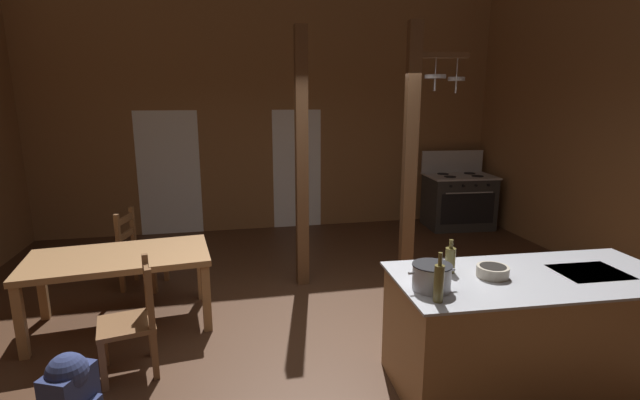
% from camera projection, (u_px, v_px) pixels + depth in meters
% --- Properties ---
extents(ground_plane, '(8.59, 8.84, 0.10)m').
position_uv_depth(ground_plane, '(325.00, 347.00, 4.32)').
color(ground_plane, '#422819').
extents(wall_back, '(8.59, 0.14, 4.69)m').
position_uv_depth(wall_back, '(273.00, 92.00, 7.71)').
color(wall_back, brown).
rests_on(wall_back, ground_plane).
extents(glazed_door_back_left, '(1.00, 0.01, 2.05)m').
position_uv_depth(glazed_door_back_left, '(169.00, 173.00, 7.57)').
color(glazed_door_back_left, white).
rests_on(glazed_door_back_left, ground_plane).
extents(glazed_panel_back_right, '(0.84, 0.01, 2.05)m').
position_uv_depth(glazed_panel_back_right, '(297.00, 169.00, 8.00)').
color(glazed_panel_back_right, white).
rests_on(glazed_panel_back_right, ground_plane).
extents(kitchen_island, '(2.20, 1.06, 0.92)m').
position_uv_depth(kitchen_island, '(528.00, 330.00, 3.60)').
color(kitchen_island, '#9E7044').
rests_on(kitchen_island, ground_plane).
extents(stove_range, '(1.20, 0.89, 1.32)m').
position_uv_depth(stove_range, '(458.00, 200.00, 8.08)').
color(stove_range, '#2B2B2B').
rests_on(stove_range, ground_plane).
extents(support_post_with_pot_rack, '(0.67, 0.26, 3.04)m').
position_uv_depth(support_post_with_pot_rack, '(413.00, 155.00, 5.08)').
color(support_post_with_pot_rack, brown).
rests_on(support_post_with_pot_rack, ground_plane).
extents(support_post_center, '(0.14, 0.14, 3.04)m').
position_uv_depth(support_post_center, '(302.00, 161.00, 5.38)').
color(support_post_center, brown).
rests_on(support_post_center, ground_plane).
extents(dining_table, '(1.79, 1.09, 0.74)m').
position_uv_depth(dining_table, '(119.00, 263.00, 4.52)').
color(dining_table, '#9E7044').
rests_on(dining_table, ground_plane).
extents(ladderback_chair_near_window, '(0.52, 0.52, 0.95)m').
position_uv_depth(ladderback_chair_near_window, '(133.00, 321.00, 3.77)').
color(ladderback_chair_near_window, brown).
rests_on(ladderback_chair_near_window, ground_plane).
extents(ladderback_chair_by_post, '(0.54, 0.54, 0.95)m').
position_uv_depth(ladderback_chair_by_post, '(139.00, 251.00, 5.50)').
color(ladderback_chair_by_post, brown).
rests_on(ladderback_chair_by_post, ground_plane).
extents(backpack, '(0.37, 0.38, 0.60)m').
position_uv_depth(backpack, '(70.00, 393.00, 3.07)').
color(backpack, navy).
rests_on(backpack, ground_plane).
extents(stockpot_on_counter, '(0.35, 0.28, 0.19)m').
position_uv_depth(stockpot_on_counter, '(432.00, 277.00, 3.23)').
color(stockpot_on_counter, '#A8AAB2').
rests_on(stockpot_on_counter, kitchen_island).
extents(mixing_bowl_on_counter, '(0.24, 0.24, 0.09)m').
position_uv_depth(mixing_bowl_on_counter, '(493.00, 271.00, 3.47)').
color(mixing_bowl_on_counter, '#B2A893').
rests_on(mixing_bowl_on_counter, kitchen_island).
extents(bottle_tall_on_counter, '(0.08, 0.08, 0.26)m').
position_uv_depth(bottle_tall_on_counter, '(450.00, 259.00, 3.54)').
color(bottle_tall_on_counter, brown).
rests_on(bottle_tall_on_counter, kitchen_island).
extents(bottle_short_on_counter, '(0.07, 0.07, 0.34)m').
position_uv_depth(bottle_short_on_counter, '(439.00, 282.00, 3.02)').
color(bottle_short_on_counter, brown).
rests_on(bottle_short_on_counter, kitchen_island).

